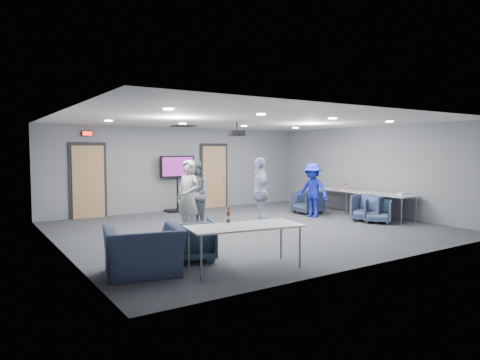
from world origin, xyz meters
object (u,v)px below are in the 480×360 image
chair_front_b (144,251)px  bottle_right (346,187)px  person_c (260,192)px  person_d (312,190)px  table_right_b (383,195)px  chair_right_b (369,208)px  tv_stand (178,180)px  chair_front_a (192,240)px  person_a (188,198)px  table_front_left (245,228)px  bottle_front (228,217)px  person_b (195,193)px  chair_right_a (308,202)px  chair_right_c (378,211)px  table_right_a (334,190)px  projector (237,133)px

chair_front_b → bottle_right: size_ratio=4.94×
bottle_right → person_c: bearing=-170.4°
person_d → table_right_b: person_d is taller
chair_right_b → tv_stand: bearing=-163.0°
chair_front_b → bottle_right: bearing=-146.4°
chair_right_b → chair_front_a: 6.10m
chair_front_a → bottle_right: 7.26m
person_a → chair_front_a: person_a is taller
chair_front_a → table_front_left: chair_front_a is taller
table_front_left → bottle_front: bottle_front is taller
person_b → chair_right_b: 4.82m
person_b → chair_right_a: size_ratio=2.19×
chair_right_c → tv_stand: tv_stand is taller
person_b → chair_right_a: person_b is taller
person_b → table_right_a: 5.06m
chair_right_b → person_b: bearing=-134.0°
chair_right_b → person_c: bearing=-127.3°
person_b → table_right_a: person_b is taller
person_b → person_d: size_ratio=1.08×
table_front_left → chair_front_a: bearing=123.9°
person_a → projector: (1.55, 0.34, 1.53)m
chair_front_a → bottle_right: (6.75, 2.63, 0.45)m
person_a → chair_right_c: person_a is taller
chair_right_c → table_right_a: size_ratio=0.40×
chair_front_b → projector: 4.97m
table_right_a → chair_right_c: bearing=164.1°
table_right_a → tv_stand: size_ratio=0.98×
table_right_b → bottle_front: (-6.27, -1.75, 0.14)m
chair_front_a → person_a: bearing=-96.1°
chair_right_b → chair_right_c: size_ratio=1.14×
bottle_front → tv_stand: size_ratio=0.14×
person_d → bottle_front: size_ratio=6.28×
chair_right_a → chair_front_b: (-6.62, -3.49, 0.03)m
person_d → projector: (-2.68, -0.07, 1.61)m
table_right_b → chair_front_a: bearing=99.7°
person_c → chair_right_a: size_ratio=2.28×
table_right_a → person_a: bearing=99.7°
bottle_right → tv_stand: 5.36m
person_c → table_front_left: bearing=-15.4°
person_b → bottle_right: person_b is taller
person_c → table_front_left: (-2.48, -2.99, -0.21)m
chair_right_c → bottle_right: bearing=123.3°
person_c → table_right_a: bearing=130.1°
table_front_left → bottle_right: (6.29, 3.63, 0.13)m
chair_right_c → table_front_left: table_front_left is taller
person_d → bottle_right: person_d is taller
person_a → person_d: (4.23, 0.41, -0.08)m
bottle_right → projector: bearing=-177.0°
chair_right_b → chair_right_c: (0.00, -0.31, -0.05)m
person_c → bottle_right: bearing=123.9°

